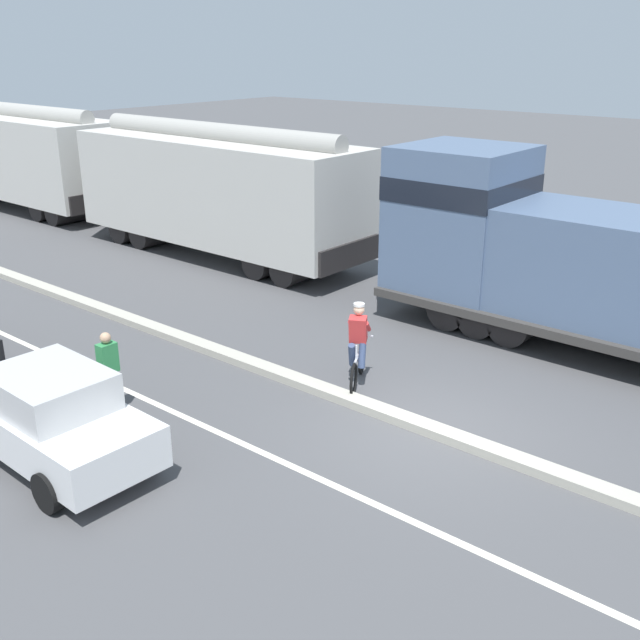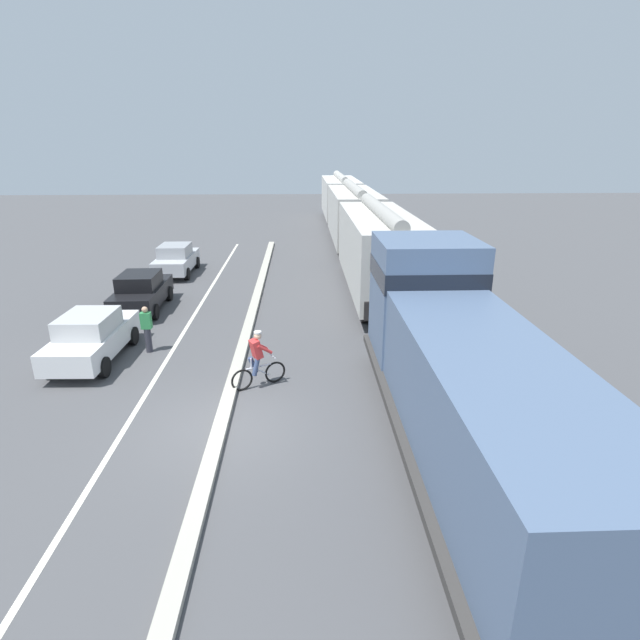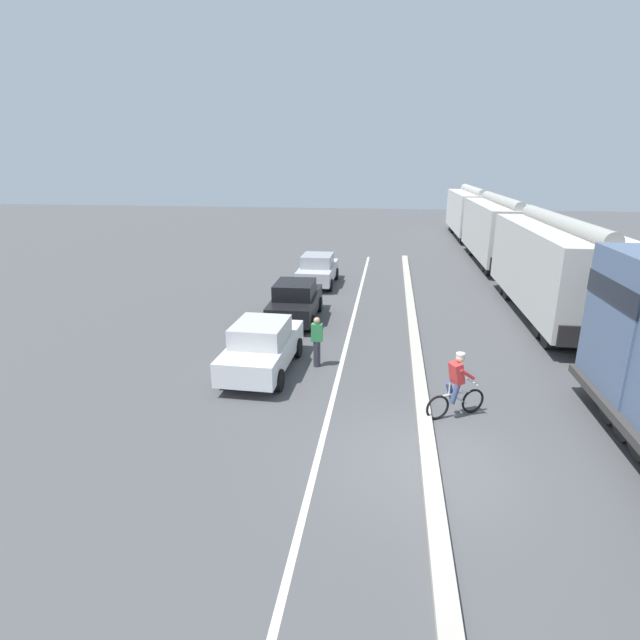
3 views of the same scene
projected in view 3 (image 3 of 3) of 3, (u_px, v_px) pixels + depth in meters
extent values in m
plane|color=#4C4C4F|center=(429.00, 463.00, 10.74)|extent=(120.00, 120.00, 0.00)
cube|color=#B2AD9E|center=(417.00, 356.00, 16.37)|extent=(0.36, 36.00, 0.16)
cube|color=silver|center=(344.00, 355.00, 16.71)|extent=(0.14, 36.00, 0.01)
cube|color=beige|center=(555.00, 266.00, 20.10)|extent=(2.90, 10.40, 3.10)
cylinder|color=#A09E97|center=(562.00, 223.00, 19.57)|extent=(0.60, 9.88, 0.60)
cube|color=black|center=(520.00, 269.00, 25.42)|extent=(2.61, 0.10, 0.70)
cube|color=black|center=(602.00, 338.00, 15.51)|extent=(2.61, 0.10, 0.70)
cylinder|color=black|center=(526.00, 285.00, 24.18)|extent=(2.46, 0.90, 0.90)
cylinder|color=black|center=(532.00, 291.00, 23.14)|extent=(2.46, 0.90, 0.90)
cylinder|color=black|center=(571.00, 327.00, 18.09)|extent=(2.46, 0.90, 0.90)
cylinder|color=black|center=(582.00, 337.00, 17.06)|extent=(2.46, 0.90, 0.90)
cube|color=beige|center=(498.00, 229.00, 31.04)|extent=(2.90, 10.40, 3.10)
cylinder|color=#A2A09A|center=(501.00, 201.00, 30.51)|extent=(0.60, 9.88, 0.60)
cube|color=black|center=(482.00, 236.00, 36.36)|extent=(2.61, 0.10, 0.70)
cube|color=black|center=(515.00, 265.00, 26.45)|extent=(2.61, 0.10, 0.70)
cylinder|color=black|center=(485.00, 246.00, 35.12)|extent=(2.46, 0.90, 0.90)
cylinder|color=black|center=(488.00, 249.00, 34.08)|extent=(2.46, 0.90, 0.90)
cylinder|color=black|center=(504.00, 264.00, 29.04)|extent=(2.46, 0.90, 0.90)
cylinder|color=black|center=(508.00, 268.00, 28.00)|extent=(2.46, 0.90, 0.90)
cube|color=silver|center=(471.00, 211.00, 41.98)|extent=(2.90, 10.40, 3.10)
cylinder|color=#AFACA6|center=(473.00, 190.00, 41.46)|extent=(0.60, 9.88, 0.60)
cube|color=black|center=(461.00, 219.00, 47.30)|extent=(2.61, 0.10, 0.70)
cube|color=black|center=(480.00, 234.00, 37.40)|extent=(2.61, 0.10, 0.70)
cylinder|color=black|center=(463.00, 226.00, 46.06)|extent=(2.46, 0.90, 0.90)
cylinder|color=black|center=(465.00, 228.00, 45.02)|extent=(2.46, 0.90, 0.90)
cylinder|color=black|center=(474.00, 236.00, 39.98)|extent=(2.46, 0.90, 0.90)
cylinder|color=black|center=(476.00, 238.00, 38.94)|extent=(2.46, 0.90, 0.90)
cube|color=silver|center=(263.00, 350.00, 15.25)|extent=(1.81, 4.24, 0.70)
cube|color=beige|center=(261.00, 332.00, 14.91)|extent=(1.55, 1.94, 0.60)
cube|color=#1E232D|center=(269.00, 323.00, 15.87)|extent=(1.43, 0.16, 0.51)
cylinder|color=black|center=(250.00, 345.00, 16.71)|extent=(0.24, 0.65, 0.64)
cylinder|color=black|center=(297.00, 348.00, 16.46)|extent=(0.24, 0.65, 0.64)
cylinder|color=black|center=(223.00, 376.00, 14.26)|extent=(0.24, 0.65, 0.64)
cylinder|color=black|center=(278.00, 380.00, 14.01)|extent=(0.24, 0.65, 0.64)
cube|color=black|center=(296.00, 304.00, 20.16)|extent=(1.80, 4.24, 0.70)
cube|color=black|center=(295.00, 290.00, 19.82)|extent=(1.55, 1.94, 0.60)
cube|color=#1E232D|center=(299.00, 285.00, 20.78)|extent=(1.43, 0.15, 0.51)
cylinder|color=black|center=(282.00, 303.00, 21.59)|extent=(0.24, 0.65, 0.64)
cylinder|color=black|center=(319.00, 304.00, 21.41)|extent=(0.24, 0.65, 0.64)
cylinder|color=black|center=(270.00, 322.00, 19.13)|extent=(0.24, 0.65, 0.64)
cylinder|color=black|center=(311.00, 323.00, 18.95)|extent=(0.24, 0.65, 0.64)
cube|color=#B7BABF|center=(318.00, 272.00, 25.97)|extent=(1.72, 4.21, 0.70)
cube|color=#9C9EA2|center=(317.00, 260.00, 25.63)|extent=(1.51, 1.91, 0.60)
cube|color=#1E232D|center=(320.00, 258.00, 26.59)|extent=(1.43, 0.13, 0.51)
cylinder|color=black|center=(307.00, 273.00, 27.42)|extent=(0.22, 0.64, 0.64)
cylinder|color=black|center=(336.00, 274.00, 27.20)|extent=(0.22, 0.64, 0.64)
cylinder|color=black|center=(298.00, 284.00, 24.96)|extent=(0.22, 0.64, 0.64)
cylinder|color=black|center=(330.00, 285.00, 24.74)|extent=(0.22, 0.64, 0.64)
torus|color=black|center=(473.00, 401.00, 12.79)|extent=(0.61, 0.36, 0.66)
torus|color=black|center=(438.00, 408.00, 12.44)|extent=(0.61, 0.36, 0.66)
cylinder|color=silver|center=(456.00, 393.00, 12.52)|extent=(0.72, 0.42, 0.05)
cylinder|color=silver|center=(459.00, 399.00, 12.61)|extent=(0.45, 0.27, 0.36)
cylinder|color=silver|center=(449.00, 389.00, 12.40)|extent=(0.04, 0.04, 0.30)
cylinder|color=silver|center=(472.00, 382.00, 12.59)|extent=(0.26, 0.44, 0.04)
cylinder|color=#38476B|center=(450.00, 391.00, 12.56)|extent=(0.33, 0.27, 0.52)
cylinder|color=#38476B|center=(455.00, 394.00, 12.38)|extent=(0.30, 0.25, 0.52)
cube|color=red|center=(457.00, 373.00, 12.33)|extent=(0.45, 0.45, 0.57)
sphere|color=beige|center=(460.00, 358.00, 12.24)|extent=(0.22, 0.22, 0.22)
cylinder|color=white|center=(461.00, 354.00, 12.21)|extent=(0.22, 0.22, 0.05)
cylinder|color=red|center=(460.00, 369.00, 12.54)|extent=(0.45, 0.30, 0.36)
cylinder|color=red|center=(467.00, 374.00, 12.25)|extent=(0.45, 0.30, 0.36)
cylinder|color=#33333D|center=(317.00, 354.00, 15.66)|extent=(0.22, 0.22, 0.85)
cube|color=#338C4C|center=(317.00, 332.00, 15.45)|extent=(0.34, 0.22, 0.56)
sphere|color=tan|center=(317.00, 320.00, 15.33)|extent=(0.20, 0.20, 0.20)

